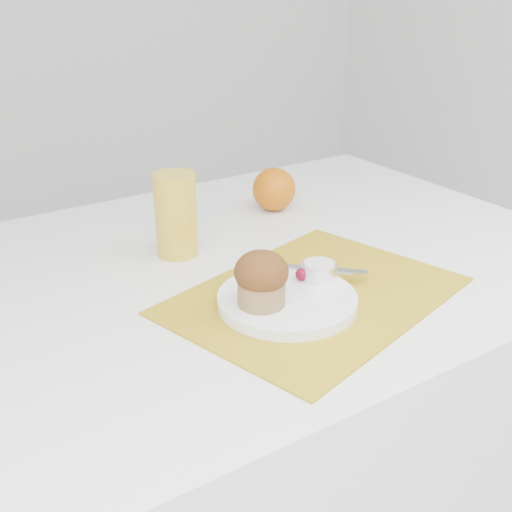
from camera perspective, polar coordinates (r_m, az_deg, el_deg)
table at (r=1.25m, az=-2.19°, el=-16.55°), size 1.20×0.80×0.75m
placemat at (r=0.94m, az=5.25°, el=-3.52°), size 0.47×0.40×0.00m
plate at (r=0.91m, az=2.79°, el=-3.95°), size 0.24×0.24×0.02m
ramekin at (r=0.95m, az=5.62°, el=-1.35°), size 0.06×0.06×0.02m
cream at (r=0.95m, az=5.65°, el=-0.75°), size 0.05×0.05×0.01m
raspberry_near at (r=0.95m, az=1.52°, el=-1.45°), size 0.02×0.02×0.02m
raspberry_far at (r=0.95m, az=4.14°, el=-1.62°), size 0.02×0.02×0.02m
butter_knife at (r=0.98m, az=4.79°, el=-1.14°), size 0.14×0.13×0.00m
orange at (r=1.26m, az=1.61°, el=5.95°), size 0.08×0.08×0.08m
juice_glass at (r=1.06m, az=-7.13°, el=3.65°), size 0.08×0.08×0.14m
muffin at (r=0.86m, az=0.48°, el=-2.01°), size 0.07×0.07×0.08m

